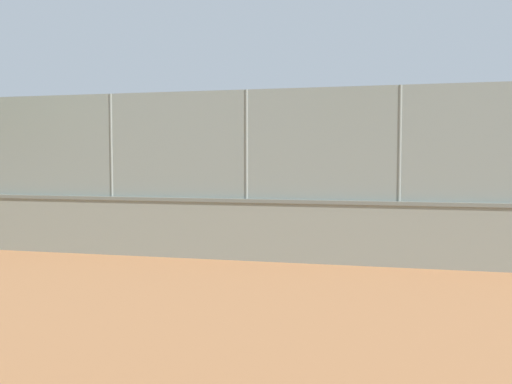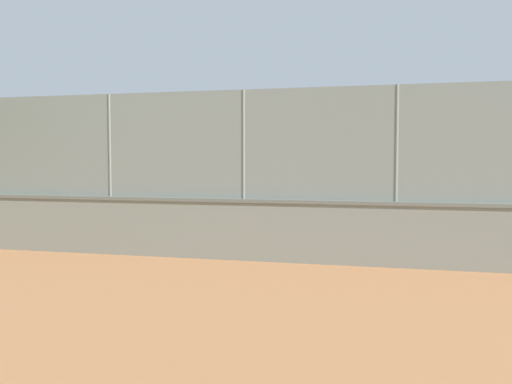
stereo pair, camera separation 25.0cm
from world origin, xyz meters
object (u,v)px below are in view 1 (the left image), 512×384
Objects in this scene: player_baseline_waiting at (208,190)px; player_foreground_swinging at (180,197)px; sports_ball at (169,186)px; player_at_service_line at (391,211)px.

player_baseline_waiting is 5.79m from player_foreground_swinging.
player_foreground_swinging is at bearing 116.14° from sports_ball.
sports_ball is (1.83, -3.74, 0.18)m from player_foreground_swinging.
player_at_service_line reaches higher than player_baseline_waiting.
player_foreground_swinging is 10.76× the size of sports_ball.
player_foreground_swinging is 1.04× the size of player_at_service_line.
player_at_service_line is 10.35× the size of sports_ball.
sports_ball is at bearing -63.86° from player_foreground_swinging.
player_baseline_waiting is 0.94× the size of player_foreground_swinging.
player_baseline_waiting is 11.73m from player_at_service_line.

